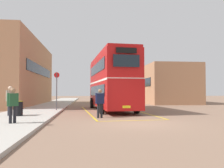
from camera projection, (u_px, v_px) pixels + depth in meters
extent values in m
plane|color=#846651|center=(109.00, 106.00, 26.20)|extent=(135.60, 135.60, 0.00)
cube|color=#B2ADA3|center=(53.00, 105.00, 27.90)|extent=(4.00, 57.60, 0.14)
cube|color=#AD7A56|center=(11.00, 73.00, 28.36)|extent=(6.88, 18.22, 7.64)
cube|color=#19232D|center=(41.00, 71.00, 28.74)|extent=(0.06, 13.84, 1.10)
cube|color=#AD7A56|center=(162.00, 85.00, 35.08)|extent=(6.38, 13.69, 5.25)
cube|color=#19232D|center=(141.00, 83.00, 34.75)|extent=(0.06, 10.40, 1.10)
cylinder|color=black|center=(92.00, 103.00, 23.42)|extent=(0.36, 1.02, 1.00)
cylinder|color=black|center=(117.00, 103.00, 23.91)|extent=(0.36, 1.02, 1.00)
cylinder|color=black|center=(102.00, 107.00, 16.88)|extent=(0.36, 1.02, 1.00)
cylinder|color=black|center=(137.00, 107.00, 17.38)|extent=(0.36, 1.02, 1.00)
cube|color=#B71414|center=(111.00, 94.00, 20.43)|extent=(3.41, 10.92, 2.10)
cube|color=#B71414|center=(111.00, 70.00, 20.50)|extent=(3.40, 10.70, 2.10)
cube|color=#B71414|center=(111.00, 57.00, 20.54)|extent=(3.29, 10.59, 0.20)
cube|color=silver|center=(111.00, 82.00, 20.46)|extent=(3.43, 10.81, 0.14)
cube|color=#19232D|center=(96.00, 91.00, 20.20)|extent=(0.78, 8.78, 0.84)
cube|color=#19232D|center=(96.00, 69.00, 20.26)|extent=(0.78, 8.78, 0.84)
cube|color=#19232D|center=(125.00, 91.00, 20.68)|extent=(0.78, 8.78, 0.84)
cube|color=#19232D|center=(125.00, 69.00, 20.75)|extent=(0.78, 8.78, 0.84)
cube|color=#19232D|center=(126.00, 61.00, 15.21)|extent=(1.75, 0.19, 0.80)
cube|color=black|center=(126.00, 50.00, 15.24)|extent=(1.38, 0.16, 0.36)
cube|color=#19232D|center=(102.00, 90.00, 25.73)|extent=(2.00, 0.21, 1.00)
cube|color=yellow|center=(127.00, 107.00, 15.11)|extent=(0.52, 0.07, 0.16)
cylinder|color=black|center=(107.00, 98.00, 42.83)|extent=(0.39, 0.95, 0.92)
cylinder|color=black|center=(121.00, 98.00, 42.73)|extent=(0.39, 0.95, 0.92)
cylinder|color=black|center=(105.00, 99.00, 37.72)|extent=(0.39, 0.95, 0.92)
cylinder|color=black|center=(120.00, 99.00, 37.63)|extent=(0.39, 0.95, 0.92)
cube|color=gold|center=(113.00, 92.00, 40.27)|extent=(3.57, 8.77, 2.60)
cube|color=silver|center=(113.00, 84.00, 40.31)|extent=(3.38, 8.42, 0.12)
cube|color=#19232D|center=(106.00, 90.00, 40.32)|extent=(1.02, 6.75, 0.96)
cube|color=#19232D|center=(120.00, 90.00, 40.23)|extent=(1.02, 6.75, 0.96)
cube|color=#19232D|center=(114.00, 90.00, 44.55)|extent=(1.87, 0.31, 1.10)
cylinder|color=black|center=(102.00, 111.00, 14.43)|extent=(0.14, 0.14, 0.86)
cylinder|color=black|center=(98.00, 111.00, 14.33)|extent=(0.14, 0.14, 0.86)
cube|color=#141938|center=(100.00, 99.00, 14.41)|extent=(0.55, 0.38, 0.64)
cylinder|color=#141938|center=(104.00, 98.00, 14.52)|extent=(0.09, 0.09, 0.61)
cylinder|color=#141938|center=(96.00, 98.00, 14.30)|extent=(0.09, 0.09, 0.61)
sphere|color=#8C6647|center=(100.00, 91.00, 14.41)|extent=(0.23, 0.23, 0.23)
cylinder|color=#2D2D38|center=(9.00, 108.00, 14.40)|extent=(0.14, 0.14, 0.88)
cylinder|color=#2D2D38|center=(12.00, 108.00, 14.62)|extent=(0.14, 0.14, 0.88)
cube|color=gray|center=(10.00, 96.00, 14.53)|extent=(0.42, 0.56, 0.66)
cylinder|color=gray|center=(7.00, 95.00, 14.29)|extent=(0.09, 0.09, 0.63)
cylinder|color=gray|center=(13.00, 95.00, 14.78)|extent=(0.09, 0.09, 0.63)
sphere|color=beige|center=(10.00, 88.00, 14.56)|extent=(0.24, 0.24, 0.24)
cylinder|color=black|center=(15.00, 114.00, 10.99)|extent=(0.14, 0.14, 0.79)
cylinder|color=black|center=(10.00, 115.00, 10.83)|extent=(0.14, 0.14, 0.79)
cube|color=#1E4728|center=(13.00, 100.00, 10.93)|extent=(0.48, 0.49, 0.59)
cylinder|color=#1E4728|center=(17.00, 99.00, 11.11)|extent=(0.09, 0.09, 0.56)
cylinder|color=#1E4728|center=(8.00, 99.00, 10.75)|extent=(0.09, 0.09, 0.56)
sphere|color=#8C6647|center=(13.00, 90.00, 10.93)|extent=(0.21, 0.21, 0.21)
cylinder|color=black|center=(19.00, 109.00, 14.23)|extent=(0.41, 0.41, 0.86)
cylinder|color=olive|center=(19.00, 101.00, 14.24)|extent=(0.44, 0.44, 0.04)
cylinder|color=#4C4C51|center=(57.00, 91.00, 18.96)|extent=(0.08, 0.08, 2.99)
cylinder|color=red|center=(57.00, 75.00, 19.00)|extent=(0.43, 0.15, 0.44)
cube|color=gold|center=(87.00, 112.00, 18.92)|extent=(1.21, 12.71, 0.01)
cube|color=gold|center=(136.00, 111.00, 19.70)|extent=(1.21, 12.71, 0.01)
cube|color=gold|center=(134.00, 120.00, 13.06)|extent=(4.22, 0.48, 0.01)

